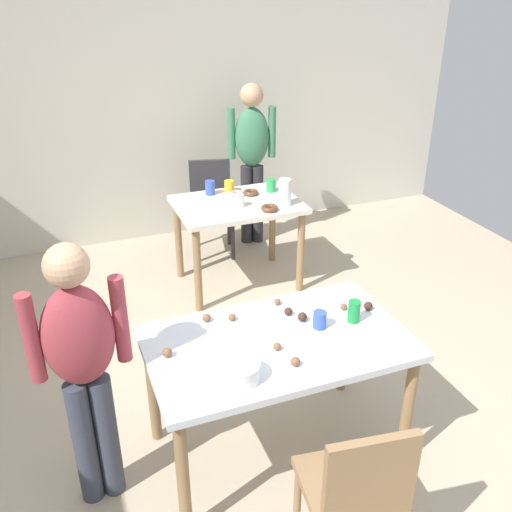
{
  "coord_description": "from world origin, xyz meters",
  "views": [
    {
      "loc": [
        -1.04,
        -2.15,
        2.41
      ],
      "look_at": [
        0.05,
        0.66,
        0.9
      ],
      "focal_mm": 39.56,
      "sensor_mm": 36.0,
      "label": 1
    }
  ],
  "objects_px": {
    "dining_table_near": "(277,355)",
    "person_adult_far": "(252,151)",
    "dining_table_far": "(238,216)",
    "chair_near_table": "(357,489)",
    "soda_can": "(354,311)",
    "mixing_bowl": "(239,371)",
    "person_girl_near": "(82,360)",
    "pitcher_far": "(285,192)",
    "chair_far_table": "(211,202)"
  },
  "relations": [
    {
      "from": "person_girl_near",
      "to": "dining_table_far",
      "type": "bearing_deg",
      "value": 52.81
    },
    {
      "from": "dining_table_near",
      "to": "chair_far_table",
      "type": "relative_size",
      "value": 1.52
    },
    {
      "from": "dining_table_near",
      "to": "person_adult_far",
      "type": "bearing_deg",
      "value": 71.86
    },
    {
      "from": "person_adult_far",
      "to": "pitcher_far",
      "type": "bearing_deg",
      "value": -94.99
    },
    {
      "from": "chair_far_table",
      "to": "person_girl_near",
      "type": "relative_size",
      "value": 0.61
    },
    {
      "from": "pitcher_far",
      "to": "dining_table_far",
      "type": "bearing_deg",
      "value": 149.38
    },
    {
      "from": "dining_table_near",
      "to": "chair_near_table",
      "type": "relative_size",
      "value": 1.52
    },
    {
      "from": "dining_table_far",
      "to": "chair_far_table",
      "type": "height_order",
      "value": "chair_far_table"
    },
    {
      "from": "person_adult_far",
      "to": "chair_far_table",
      "type": "bearing_deg",
      "value": -174.23
    },
    {
      "from": "dining_table_near",
      "to": "mixing_bowl",
      "type": "xyz_separation_m",
      "value": [
        -0.29,
        -0.22,
        0.14
      ]
    },
    {
      "from": "chair_far_table",
      "to": "soda_can",
      "type": "xyz_separation_m",
      "value": [
        0.0,
        -2.59,
        0.31
      ]
    },
    {
      "from": "chair_near_table",
      "to": "person_girl_near",
      "type": "relative_size",
      "value": 0.61
    },
    {
      "from": "chair_far_table",
      "to": "pitcher_far",
      "type": "height_order",
      "value": "pitcher_far"
    },
    {
      "from": "chair_near_table",
      "to": "pitcher_far",
      "type": "xyz_separation_m",
      "value": [
        0.75,
        2.46,
        0.36
      ]
    },
    {
      "from": "dining_table_far",
      "to": "person_girl_near",
      "type": "xyz_separation_m",
      "value": [
        -1.39,
        -1.84,
        0.22
      ]
    },
    {
      "from": "person_adult_far",
      "to": "mixing_bowl",
      "type": "distance_m",
      "value": 3.1
    },
    {
      "from": "person_girl_near",
      "to": "person_adult_far",
      "type": "xyz_separation_m",
      "value": [
        1.81,
        2.6,
        0.08
      ]
    },
    {
      "from": "dining_table_near",
      "to": "chair_near_table",
      "type": "distance_m",
      "value": 0.79
    },
    {
      "from": "person_adult_far",
      "to": "chair_near_table",
      "type": "bearing_deg",
      "value": -103.72
    },
    {
      "from": "chair_near_table",
      "to": "soda_can",
      "type": "height_order",
      "value": "soda_can"
    },
    {
      "from": "chair_near_table",
      "to": "chair_far_table",
      "type": "height_order",
      "value": "same"
    },
    {
      "from": "person_adult_far",
      "to": "soda_can",
      "type": "distance_m",
      "value": 2.67
    },
    {
      "from": "mixing_bowl",
      "to": "chair_far_table",
      "type": "bearing_deg",
      "value": 75.57
    },
    {
      "from": "person_adult_far",
      "to": "mixing_bowl",
      "type": "relative_size",
      "value": 8.04
    },
    {
      "from": "chair_far_table",
      "to": "pitcher_far",
      "type": "bearing_deg",
      "value": -69.54
    },
    {
      "from": "person_girl_near",
      "to": "pitcher_far",
      "type": "relative_size",
      "value": 6.6
    },
    {
      "from": "person_adult_far",
      "to": "dining_table_near",
      "type": "bearing_deg",
      "value": -108.14
    },
    {
      "from": "dining_table_near",
      "to": "person_adult_far",
      "type": "distance_m",
      "value": 2.8
    },
    {
      "from": "person_adult_far",
      "to": "soda_can",
      "type": "relative_size",
      "value": 12.67
    },
    {
      "from": "dining_table_near",
      "to": "pitcher_far",
      "type": "distance_m",
      "value": 1.87
    },
    {
      "from": "person_girl_near",
      "to": "person_adult_far",
      "type": "bearing_deg",
      "value": 55.15
    },
    {
      "from": "chair_far_table",
      "to": "soda_can",
      "type": "height_order",
      "value": "soda_can"
    },
    {
      "from": "dining_table_near",
      "to": "mixing_bowl",
      "type": "relative_size",
      "value": 6.9
    },
    {
      "from": "soda_can",
      "to": "pitcher_far",
      "type": "height_order",
      "value": "pitcher_far"
    },
    {
      "from": "dining_table_far",
      "to": "soda_can",
      "type": "relative_size",
      "value": 8.19
    },
    {
      "from": "mixing_bowl",
      "to": "dining_table_far",
      "type": "bearing_deg",
      "value": 70.73
    },
    {
      "from": "chair_far_table",
      "to": "pitcher_far",
      "type": "relative_size",
      "value": 4.02
    },
    {
      "from": "dining_table_far",
      "to": "chair_far_table",
      "type": "relative_size",
      "value": 1.15
    },
    {
      "from": "dining_table_far",
      "to": "chair_near_table",
      "type": "relative_size",
      "value": 1.15
    },
    {
      "from": "chair_near_table",
      "to": "pitcher_far",
      "type": "relative_size",
      "value": 4.02
    },
    {
      "from": "dining_table_far",
      "to": "chair_far_table",
      "type": "distance_m",
      "value": 0.73
    },
    {
      "from": "dining_table_near",
      "to": "person_adult_far",
      "type": "height_order",
      "value": "person_adult_far"
    },
    {
      "from": "soda_can",
      "to": "pitcher_far",
      "type": "relative_size",
      "value": 0.56
    },
    {
      "from": "dining_table_near",
      "to": "chair_near_table",
      "type": "bearing_deg",
      "value": -87.59
    },
    {
      "from": "soda_can",
      "to": "pitcher_far",
      "type": "distance_m",
      "value": 1.71
    },
    {
      "from": "dining_table_near",
      "to": "person_adult_far",
      "type": "xyz_separation_m",
      "value": [
        0.87,
        2.65,
        0.27
      ]
    },
    {
      "from": "dining_table_near",
      "to": "soda_can",
      "type": "bearing_deg",
      "value": 1.46
    },
    {
      "from": "dining_table_far",
      "to": "chair_near_table",
      "type": "height_order",
      "value": "chair_near_table"
    },
    {
      "from": "chair_near_table",
      "to": "mixing_bowl",
      "type": "relative_size",
      "value": 4.52
    },
    {
      "from": "dining_table_far",
      "to": "pitcher_far",
      "type": "height_order",
      "value": "pitcher_far"
    }
  ]
}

